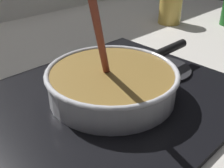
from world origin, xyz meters
TOP-DOWN VIEW (x-y plane):
  - ground at (0.00, 0.00)m, footprint 2.40×1.60m
  - hob_plate at (0.11, 0.06)m, footprint 0.56×0.48m
  - burner_ring at (0.11, 0.06)m, footprint 0.17×0.17m
  - spare_burner at (0.29, 0.06)m, footprint 0.15×0.15m
  - cooking_pan at (0.11, 0.06)m, footprint 0.41×0.28m
  - condiment_jar at (0.67, 0.31)m, footprint 0.09×0.09m

SIDE VIEW (x-z plane):
  - ground at x=0.00m, z-range -0.04..0.00m
  - hob_plate at x=0.11m, z-range 0.00..0.01m
  - spare_burner at x=0.29m, z-range 0.01..0.02m
  - burner_ring at x=0.11m, z-range 0.01..0.02m
  - cooking_pan at x=0.11m, z-range -0.09..0.18m
  - condiment_jar at x=0.67m, z-range 0.00..0.12m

